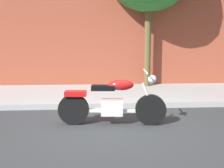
% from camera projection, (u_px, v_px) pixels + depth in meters
% --- Properties ---
extents(ground_plane, '(60.00, 60.00, 0.00)m').
position_uv_depth(ground_plane, '(110.00, 128.00, 5.93)').
color(ground_plane, '#303335').
extents(sidewalk, '(23.05, 3.10, 0.14)m').
position_uv_depth(sidewalk, '(104.00, 95.00, 9.05)').
color(sidewalk, '#9B9B9B').
rests_on(sidewalk, ground).
extents(motorcycle, '(2.23, 0.70, 1.13)m').
position_uv_depth(motorcycle, '(112.00, 103.00, 6.13)').
color(motorcycle, black).
rests_on(motorcycle, ground).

